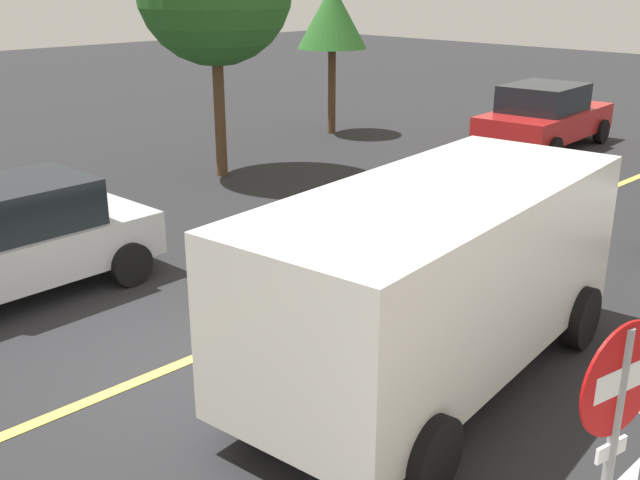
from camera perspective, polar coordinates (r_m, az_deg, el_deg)
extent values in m
plane|color=#262628|center=(8.96, -10.46, -9.23)|extent=(80.00, 80.00, 0.00)
cube|color=#E0D14C|center=(10.72, 2.87, -3.93)|extent=(28.00, 0.16, 0.01)
cylinder|color=red|center=(4.93, 21.96, -9.78)|extent=(0.75, 0.16, 0.76)
cube|color=white|center=(4.93, 21.96, -9.78)|extent=(0.53, 0.13, 0.18)
cube|color=white|center=(5.19, 21.25, -14.63)|extent=(0.28, 0.08, 0.11)
cube|color=silver|center=(8.09, 8.86, -2.27)|extent=(5.41, 2.64, 1.82)
cube|color=black|center=(6.34, -0.41, -4.39)|extent=(0.39, 1.85, 0.80)
cylinder|color=black|center=(6.73, 8.29, -15.93)|extent=(0.79, 0.35, 0.76)
cylinder|color=black|center=(7.73, -4.80, -10.68)|extent=(0.79, 0.35, 0.76)
cylinder|color=black|center=(9.59, 19.13, -5.53)|extent=(0.79, 0.35, 0.76)
cylinder|color=black|center=(10.32, 8.70, -2.84)|extent=(0.79, 0.35, 0.76)
cube|color=#B7BABF|center=(11.18, -22.70, -0.97)|extent=(4.15, 1.92, 0.64)
cube|color=black|center=(11.06, -22.18, 2.43)|extent=(2.03, 1.60, 0.64)
cylinder|color=black|center=(11.18, -14.23, -1.78)|extent=(0.65, 0.25, 0.64)
cylinder|color=black|center=(12.58, -18.57, 0.17)|extent=(0.65, 0.25, 0.64)
cube|color=red|center=(20.55, 16.71, 8.54)|extent=(4.60, 2.28, 0.67)
cube|color=black|center=(20.25, 16.63, 10.32)|extent=(2.28, 1.85, 0.67)
cylinder|color=black|center=(22.35, 16.04, 8.55)|extent=(0.66, 0.28, 0.64)
cylinder|color=black|center=(21.66, 20.59, 7.74)|extent=(0.66, 0.28, 0.64)
cylinder|color=black|center=(19.68, 12.26, 7.46)|extent=(0.66, 0.28, 0.64)
cylinder|color=black|center=(18.89, 17.32, 6.53)|extent=(0.66, 0.28, 0.64)
cylinder|color=#513823|center=(21.52, 0.90, 11.23)|extent=(0.22, 0.22, 2.37)
cone|color=#286023|center=(21.32, 0.93, 16.65)|extent=(1.92, 1.92, 1.71)
cylinder|color=#513823|center=(16.85, -7.65, 10.12)|extent=(0.25, 0.25, 3.15)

